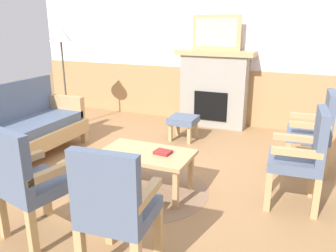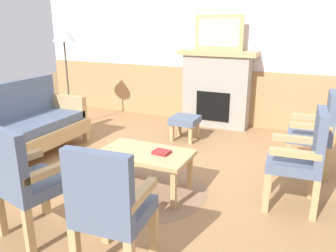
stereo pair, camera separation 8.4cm
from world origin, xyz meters
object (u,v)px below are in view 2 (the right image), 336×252
couch (23,129)px  armchair_near_fireplace (302,155)px  framed_picture (219,33)px  armchair_front_center (25,178)px  floor_lamp_by_couch (64,40)px  footstool (185,122)px  armchair_by_window_left (317,129)px  fireplace (217,88)px  armchair_front_left (109,205)px  book_on_table (162,152)px  coffee_table (145,157)px

couch → armchair_near_fireplace: (3.40, 0.16, 0.14)m
framed_picture → couch: size_ratio=0.44×
armchair_front_center → floor_lamp_by_couch: (-1.77, 2.65, 0.91)m
framed_picture → floor_lamp_by_couch: 2.50m
couch → footstool: bearing=42.5°
armchair_by_window_left → couch: bearing=-162.9°
fireplace → armchair_front_left: (0.37, -3.79, -0.11)m
book_on_table → armchair_front_center: armchair_front_center is taller
couch → book_on_table: 2.07m
footstool → armchair_by_window_left: armchair_by_window_left is taller
framed_picture → armchair_by_window_left: framed_picture is taller
couch → armchair_front_center: 1.90m
framed_picture → armchair_front_center: bearing=-97.5°
footstool → floor_lamp_by_couch: size_ratio=0.24×
fireplace → armchair_by_window_left: 2.12m
armchair_front_center → fireplace: bearing=82.5°
couch → armchair_front_center: (1.39, -1.28, 0.14)m
couch → framed_picture: bearing=52.4°
fireplace → floor_lamp_by_couch: (-2.26, -1.07, 0.80)m
framed_picture → floor_lamp_by_couch: framed_picture is taller
framed_picture → coffee_table: size_ratio=0.83×
armchair_by_window_left → floor_lamp_by_couch: 3.99m
fireplace → armchair_front_center: fireplace is taller
couch → coffee_table: (1.89, -0.16, -0.01)m
couch → footstool: couch is taller
framed_picture → couch: bearing=-127.6°
framed_picture → armchair_near_fireplace: (1.51, -2.28, -1.02)m
framed_picture → floor_lamp_by_couch: (-2.26, -1.07, -0.11)m
floor_lamp_by_couch → framed_picture: bearing=25.4°
footstool → armchair_by_window_left: size_ratio=0.41×
armchair_near_fireplace → floor_lamp_by_couch: floor_lamp_by_couch is taller
armchair_front_left → floor_lamp_by_couch: bearing=133.9°
book_on_table → armchair_by_window_left: armchair_by_window_left is taller
framed_picture → armchair_by_window_left: (1.61, -1.36, -1.02)m
fireplace → armchair_by_window_left: fireplace is taller
framed_picture → armchair_near_fireplace: framed_picture is taller
armchair_near_fireplace → armchair_front_center: same height
couch → book_on_table: couch is taller
armchair_front_center → book_on_table: bearing=59.6°
fireplace → armchair_by_window_left: (1.61, -1.36, -0.11)m
framed_picture → couch: framed_picture is taller
book_on_table → armchair_front_center: (-0.67, -1.15, 0.08)m
armchair_near_fireplace → coffee_table: bearing=-168.0°
couch → armchair_front_left: (2.25, -1.35, 0.14)m
book_on_table → footstool: 1.71m
fireplace → footstool: fireplace is taller
book_on_table → armchair_by_window_left: size_ratio=0.17×
framed_picture → armchair_by_window_left: size_ratio=0.82×
armchair_front_left → coffee_table: bearing=106.7°
coffee_table → book_on_table: (0.18, 0.03, 0.07)m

